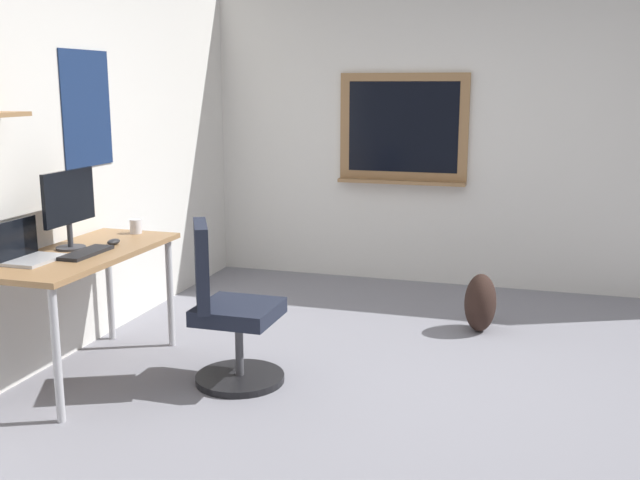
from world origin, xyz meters
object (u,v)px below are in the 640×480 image
(monitor_primary, at_px, (69,204))
(coffee_mug, at_px, (136,226))
(backpack, at_px, (480,303))
(keyboard, at_px, (86,253))
(laptop, at_px, (28,251))
(office_chair, at_px, (227,315))
(desk, at_px, (83,266))
(computer_mouse, at_px, (114,242))

(monitor_primary, relative_size, coffee_mug, 5.04)
(backpack, bearing_deg, keyboard, 126.82)
(laptop, xyz_separation_m, coffee_mug, (0.85, -0.16, -0.01))
(laptop, bearing_deg, office_chair, -66.50)
(desk, xyz_separation_m, backpack, (1.50, -2.16, -0.46))
(monitor_primary, xyz_separation_m, keyboard, (-0.10, -0.16, -0.26))
(office_chair, distance_m, monitor_primary, 1.13)
(backpack, bearing_deg, laptop, 127.94)
(laptop, xyz_separation_m, monitor_primary, (0.33, -0.05, 0.22))
(monitor_primary, height_order, keyboard, monitor_primary)
(monitor_primary, xyz_separation_m, coffee_mug, (0.52, -0.11, -0.22))
(laptop, bearing_deg, monitor_primary, -8.35)
(computer_mouse, distance_m, coffee_mug, 0.35)
(desk, relative_size, coffee_mug, 14.28)
(office_chair, bearing_deg, coffee_mug, 62.71)
(backpack, bearing_deg, computer_mouse, 121.58)
(laptop, distance_m, keyboard, 0.32)
(computer_mouse, relative_size, coffee_mug, 1.13)
(monitor_primary, height_order, coffee_mug, monitor_primary)
(office_chair, bearing_deg, desk, 98.91)
(office_chair, xyz_separation_m, laptop, (-0.43, 0.98, 0.40))
(monitor_primary, distance_m, backpack, 2.81)
(laptop, xyz_separation_m, computer_mouse, (0.51, -0.21, -0.04))
(desk, height_order, laptop, laptop)
(desk, bearing_deg, monitor_primary, 70.33)
(laptop, xyz_separation_m, backpack, (1.79, -2.30, -0.61))
(laptop, relative_size, backpack, 0.76)
(keyboard, relative_size, coffee_mug, 4.02)
(keyboard, distance_m, coffee_mug, 0.63)
(laptop, height_order, computer_mouse, laptop)
(laptop, relative_size, coffee_mug, 3.37)
(monitor_primary, bearing_deg, coffee_mug, -12.24)
(office_chair, bearing_deg, backpack, -43.94)
(office_chair, xyz_separation_m, keyboard, (-0.20, 0.77, 0.36))
(monitor_primary, relative_size, keyboard, 1.25)
(desk, relative_size, keyboard, 3.55)
(keyboard, height_order, backpack, keyboard)
(desk, height_order, keyboard, keyboard)
(laptop, bearing_deg, keyboard, -42.67)
(desk, distance_m, office_chair, 0.89)
(keyboard, bearing_deg, computer_mouse, 0.00)
(laptop, height_order, monitor_primary, monitor_primary)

